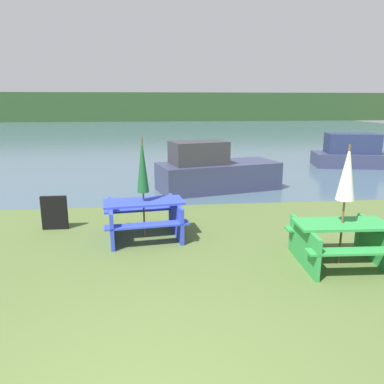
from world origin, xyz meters
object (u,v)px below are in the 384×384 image
at_px(umbrella_darkgreen, 142,166).
at_px(boat_second, 365,155).
at_px(signboard, 54,213).
at_px(umbrella_white, 347,174).
at_px(boat, 214,172).
at_px(picnic_table_green, 341,239).
at_px(picnic_table_blue, 144,215).

xyz_separation_m(umbrella_darkgreen, boat_second, (9.31, 7.76, -0.99)).
bearing_deg(signboard, boat_second, 32.17).
xyz_separation_m(umbrella_white, signboard, (-5.35, 2.36, -1.21)).
height_order(boat, signboard, boat).
height_order(umbrella_darkgreen, boat_second, umbrella_darkgreen).
height_order(umbrella_darkgreen, signboard, umbrella_darkgreen).
xyz_separation_m(picnic_table_green, signboard, (-5.35, 2.36, -0.07)).
distance_m(picnic_table_green, boat, 5.90).
bearing_deg(boat_second, umbrella_white, -110.23).
bearing_deg(picnic_table_green, umbrella_darkgreen, 153.56).
xyz_separation_m(umbrella_white, boat_second, (5.92, 9.44, -1.08)).
distance_m(umbrella_darkgreen, boat, 4.68).
xyz_separation_m(boat, boat_second, (7.18, 3.69, -0.08)).
height_order(picnic_table_green, umbrella_darkgreen, umbrella_darkgreen).
bearing_deg(umbrella_darkgreen, picnic_table_green, -26.44).
distance_m(picnic_table_green, boat_second, 11.15).
height_order(picnic_table_green, signboard, signboard).
distance_m(picnic_table_blue, signboard, 2.08).
bearing_deg(picnic_table_green, picnic_table_blue, 153.56).
bearing_deg(boat, picnic_table_green, -92.21).
bearing_deg(boat, boat_second, 12.60).
xyz_separation_m(picnic_table_blue, signboard, (-1.96, 0.67, -0.08)).
bearing_deg(signboard, picnic_table_green, -23.77).
distance_m(picnic_table_blue, umbrella_white, 3.95).
xyz_separation_m(picnic_table_green, umbrella_darkgreen, (-3.39, 1.68, 1.05)).
bearing_deg(boat, signboard, -154.81).
height_order(picnic_table_blue, signboard, picnic_table_blue).
distance_m(umbrella_white, boat, 5.98).
xyz_separation_m(umbrella_darkgreen, signboard, (-1.96, 0.67, -1.12)).
bearing_deg(boat_second, picnic_table_blue, -128.33).
height_order(picnic_table_green, boat_second, boat_second).
relative_size(umbrella_darkgreen, signboard, 2.76).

